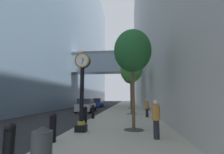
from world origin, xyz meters
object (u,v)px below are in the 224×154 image
bollard_second (53,127)px  bollard_fourth (85,114)px  pedestrian_by_clock (156,118)px  street_clock (82,86)px  trash_bin (42,147)px  street_tree_near (133,51)px  street_tree_mid_near (131,70)px  car_silver_near (86,106)px  pedestrian_walking (147,108)px  bollard_nearest (9,144)px  street_tree_mid_far (131,74)px  car_blue_mid (97,103)px  bollard_fifth (93,111)px

bollard_second → bollard_fourth: size_ratio=1.00×
pedestrian_by_clock → street_clock: bearing=162.9°
bollard_fourth → trash_bin: 7.35m
bollard_second → street_tree_near: (3.31, 2.79, 3.82)m
street_tree_mid_near → pedestrian_by_clock: street_tree_mid_near is taller
trash_bin → car_silver_near: 17.05m
car_silver_near → street_tree_near: bearing=-63.3°
street_clock → car_silver_near: size_ratio=1.07×
pedestrian_walking → bollard_nearest: bearing=-112.6°
bollard_nearest → street_tree_near: bearing=57.8°
bollard_second → car_silver_near: bearing=99.9°
car_silver_near → bollard_second: bearing=-80.1°
street_clock → street_tree_near: (2.75, 0.72, 2.04)m
bollard_second → street_tree_mid_far: (3.31, 20.24, 4.86)m
car_silver_near → street_clock: bearing=-76.0°
pedestrian_walking → car_blue_mid: (-7.83, 16.86, -0.15)m
street_clock → trash_bin: 4.84m
street_tree_near → trash_bin: size_ratio=5.42×
bollard_fourth → pedestrian_walking: bearing=39.4°
bollard_nearest → street_tree_mid_near: street_tree_mid_near is taller
bollard_nearest → bollard_second: 2.45m
bollard_fifth → trash_bin: bearing=-85.0°
bollard_fifth → street_tree_mid_near: size_ratio=0.19×
pedestrian_by_clock → car_silver_near: pedestrian_by_clock is taller
bollard_nearest → car_silver_near: car_silver_near is taller
pedestrian_by_clock → street_tree_near: bearing=116.7°
street_tree_mid_near → car_silver_near: size_ratio=1.51×
bollard_fourth → street_tree_mid_far: size_ratio=0.16×
bollard_second → trash_bin: 2.55m
bollard_fourth → bollard_fifth: bearing=90.0°
bollard_second → bollard_fourth: 4.90m
street_tree_near → car_silver_near: (-5.80, 11.53, -3.72)m
bollard_fifth → street_tree_mid_near: street_tree_mid_near is taller
street_tree_mid_far → pedestrian_by_clock: 19.86m
bollard_nearest → pedestrian_walking: bearing=67.4°
bollard_fourth → street_tree_mid_far: 16.43m
street_tree_mid_near → trash_bin: size_ratio=5.83×
bollard_fifth → car_blue_mid: 18.51m
bollard_second → street_tree_mid_far: 21.08m
bollard_fourth → pedestrian_walking: (4.65, 3.83, 0.23)m
bollard_fourth → bollard_nearest: bearing=-90.0°
pedestrian_by_clock → car_blue_mid: bearing=106.8°
street_clock → bollard_fifth: street_clock is taller
bollard_nearest → trash_bin: (0.86, 0.06, -0.06)m
bollard_fourth → pedestrian_walking: size_ratio=0.72×
bollard_second → bollard_nearest: bearing=-90.0°
trash_bin → pedestrian_walking: 11.76m
street_tree_mid_near → car_silver_near: bearing=154.2°
street_clock → trash_bin: bearing=-86.2°
car_blue_mid → pedestrian_walking: bearing=-65.1°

